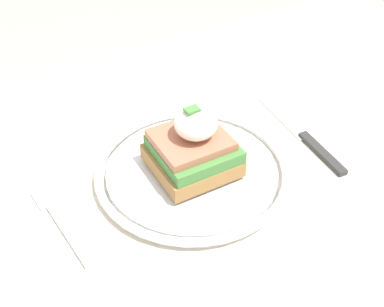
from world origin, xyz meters
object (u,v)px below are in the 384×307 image
(plate, at_px, (192,171))
(fork, at_px, (59,219))
(sandwich, at_px, (193,147))
(knife, at_px, (307,139))

(plate, height_order, fork, plate)
(sandwich, height_order, knife, sandwich)
(fork, distance_m, knife, 0.33)
(plate, distance_m, fork, 0.16)
(plate, bearing_deg, knife, -4.91)
(knife, bearing_deg, fork, 176.07)
(fork, bearing_deg, sandwich, -3.01)
(sandwich, bearing_deg, knife, -4.85)
(fork, relative_size, knife, 0.75)
(plate, relative_size, sandwich, 2.53)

